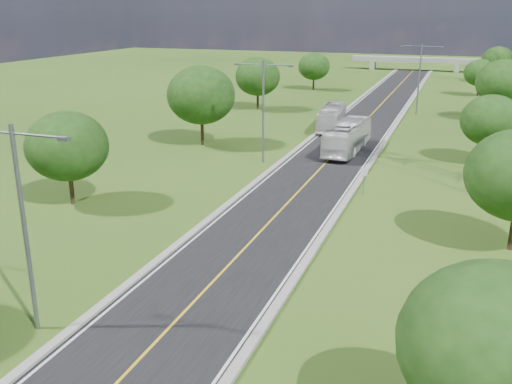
# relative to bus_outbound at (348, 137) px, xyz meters

# --- Properties ---
(ground) EXTENTS (260.00, 260.00, 0.00)m
(ground) POSITION_rel_bus_outbound_xyz_m (-1.05, 7.88, -1.67)
(ground) COLOR #294D15
(ground) RESTS_ON ground
(road) EXTENTS (8.00, 150.00, 0.06)m
(road) POSITION_rel_bus_outbound_xyz_m (-1.05, 13.88, -1.64)
(road) COLOR black
(road) RESTS_ON ground
(curb_left) EXTENTS (0.50, 150.00, 0.22)m
(curb_left) POSITION_rel_bus_outbound_xyz_m (-5.30, 13.88, -1.56)
(curb_left) COLOR gray
(curb_left) RESTS_ON ground
(curb_right) EXTENTS (0.50, 150.00, 0.22)m
(curb_right) POSITION_rel_bus_outbound_xyz_m (3.20, 13.88, -1.56)
(curb_right) COLOR gray
(curb_right) RESTS_ON ground
(speed_limit_sign) EXTENTS (0.55, 0.09, 2.40)m
(speed_limit_sign) POSITION_rel_bus_outbound_xyz_m (4.15, -14.14, -0.07)
(speed_limit_sign) COLOR slate
(speed_limit_sign) RESTS_ON ground
(overpass) EXTENTS (30.00, 3.00, 3.20)m
(overpass) POSITION_rel_bus_outbound_xyz_m (-1.05, 87.88, 0.74)
(overpass) COLOR gray
(overpass) RESTS_ON ground
(streetlight_near_left) EXTENTS (5.90, 0.25, 10.00)m
(streetlight_near_left) POSITION_rel_bus_outbound_xyz_m (-7.05, -40.12, 4.27)
(streetlight_near_left) COLOR slate
(streetlight_near_left) RESTS_ON ground
(streetlight_mid_left) EXTENTS (5.90, 0.25, 10.00)m
(streetlight_mid_left) POSITION_rel_bus_outbound_xyz_m (-7.05, -7.12, 4.27)
(streetlight_mid_left) COLOR slate
(streetlight_mid_left) RESTS_ON ground
(streetlight_far_right) EXTENTS (5.90, 0.25, 10.00)m
(streetlight_far_right) POSITION_rel_bus_outbound_xyz_m (4.95, 25.88, 4.27)
(streetlight_far_right) COLOR slate
(streetlight_far_right) RESTS_ON ground
(tree_lb) EXTENTS (6.30, 6.30, 7.33)m
(tree_lb) POSITION_rel_bus_outbound_xyz_m (-17.05, -24.12, 2.97)
(tree_lb) COLOR black
(tree_lb) RESTS_ON ground
(tree_lc) EXTENTS (7.56, 7.56, 8.79)m
(tree_lc) POSITION_rel_bus_outbound_xyz_m (-16.05, -2.12, 3.90)
(tree_lc) COLOR black
(tree_lc) RESTS_ON ground
(tree_ld) EXTENTS (6.72, 6.72, 7.82)m
(tree_ld) POSITION_rel_bus_outbound_xyz_m (-18.05, 21.88, 3.28)
(tree_ld) COLOR black
(tree_ld) RESTS_ON ground
(tree_le) EXTENTS (5.88, 5.88, 6.84)m
(tree_le) POSITION_rel_bus_outbound_xyz_m (-15.55, 45.88, 2.66)
(tree_le) COLOR black
(tree_le) RESTS_ON ground
(tree_ra) EXTENTS (6.30, 6.30, 7.33)m
(tree_ra) POSITION_rel_bus_outbound_xyz_m (12.95, -42.12, 2.97)
(tree_ra) COLOR black
(tree_ra) RESTS_ON ground
(tree_rc) EXTENTS (5.88, 5.88, 6.84)m
(tree_rc) POSITION_rel_bus_outbound_xyz_m (13.95, -0.12, 2.66)
(tree_rc) COLOR black
(tree_rc) RESTS_ON ground
(tree_rd) EXTENTS (7.14, 7.14, 8.30)m
(tree_rd) POSITION_rel_bus_outbound_xyz_m (15.95, 23.88, 3.59)
(tree_rd) COLOR black
(tree_rd) RESTS_ON ground
(tree_re) EXTENTS (5.46, 5.46, 6.35)m
(tree_re) POSITION_rel_bus_outbound_xyz_m (13.45, 47.88, 2.35)
(tree_re) COLOR black
(tree_re) RESTS_ON ground
(tree_rf) EXTENTS (6.30, 6.30, 7.33)m
(tree_rf) POSITION_rel_bus_outbound_xyz_m (16.95, 67.88, 2.97)
(tree_rf) COLOR black
(tree_rf) RESTS_ON ground
(bus_outbound) EXTENTS (3.16, 11.68, 3.23)m
(bus_outbound) POSITION_rel_bus_outbound_xyz_m (0.00, 0.00, 0.00)
(bus_outbound) COLOR silver
(bus_outbound) RESTS_ON road
(bus_inbound) EXTENTS (3.40, 10.74, 2.94)m
(bus_inbound) POSITION_rel_bus_outbound_xyz_m (-4.25, 11.28, -0.14)
(bus_inbound) COLOR silver
(bus_inbound) RESTS_ON road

